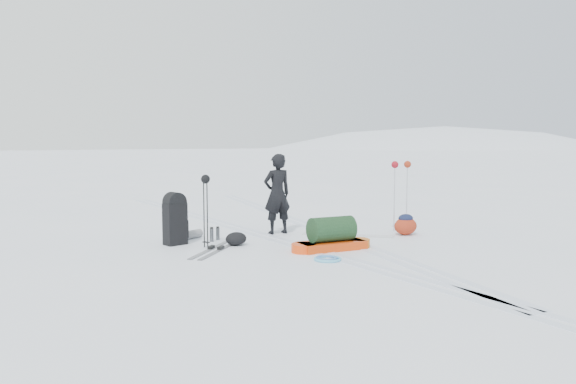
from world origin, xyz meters
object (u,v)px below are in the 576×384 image
object	(u,v)px
pulk_sled	(331,237)
expedition_rucksack	(177,220)
ski_poles_black	(206,188)
skier	(277,194)

from	to	relation	value
pulk_sled	expedition_rucksack	size ratio (longest dim) A/B	1.59
pulk_sled	ski_poles_black	distance (m)	2.39
skier	pulk_sled	world-z (taller)	skier
ski_poles_black	skier	bearing A→B (deg)	31.04
skier	ski_poles_black	distance (m)	1.95
skier	ski_poles_black	world-z (taller)	skier
skier	pulk_sled	size ratio (longest dim) A/B	1.06
expedition_rucksack	pulk_sled	bearing A→B (deg)	-51.99
pulk_sled	ski_poles_black	xyz separation A→B (m)	(-1.86, 1.23, 0.85)
pulk_sled	expedition_rucksack	bearing A→B (deg)	143.30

